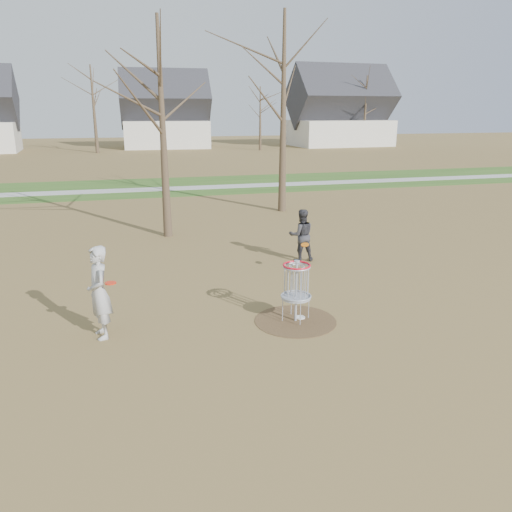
{
  "coord_description": "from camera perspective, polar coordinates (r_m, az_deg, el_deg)",
  "views": [
    {
      "loc": [
        -3.42,
        -9.55,
        4.45
      ],
      "look_at": [
        -0.5,
        1.5,
        1.1
      ],
      "focal_mm": 35.0,
      "sensor_mm": 36.0,
      "label": 1
    }
  ],
  "objects": [
    {
      "name": "bare_trees",
      "position": [
        45.64,
        -8.64,
        17.29
      ],
      "size": [
        52.62,
        44.98,
        9.0
      ],
      "color": "#382B1E",
      "rests_on": "ground"
    },
    {
      "name": "discs_in_play",
      "position": [
        11.83,
        -3.14,
        -0.43
      ],
      "size": [
        5.31,
        3.07,
        0.38
      ],
      "color": "orange",
      "rests_on": "ground"
    },
    {
      "name": "footpath",
      "position": [
        30.07,
        -8.17,
        7.7
      ],
      "size": [
        160.0,
        1.5,
        0.01
      ],
      "primitive_type": "cube",
      "color": "#9E9E99",
      "rests_on": "green_band"
    },
    {
      "name": "green_band",
      "position": [
        31.06,
        -8.4,
        7.94
      ],
      "size": [
        160.0,
        8.0,
        0.01
      ],
      "primitive_type": "cube",
      "color": "#2D5119",
      "rests_on": "ground"
    },
    {
      "name": "disc_grounded",
      "position": [
        11.22,
        5.07,
        -6.99
      ],
      "size": [
        0.22,
        0.22,
        0.02
      ],
      "primitive_type": "cylinder",
      "color": "white",
      "rests_on": "dirt_circle"
    },
    {
      "name": "dirt_circle",
      "position": [
        11.07,
        4.52,
        -7.38
      ],
      "size": [
        1.8,
        1.8,
        0.01
      ],
      "primitive_type": "cylinder",
      "color": "#47331E",
      "rests_on": "ground"
    },
    {
      "name": "houses_row",
      "position": [
        62.59,
        -7.97,
        15.34
      ],
      "size": [
        56.51,
        10.01,
        7.26
      ],
      "color": "silver",
      "rests_on": "ground"
    },
    {
      "name": "player_throwing",
      "position": [
        15.22,
        5.21,
        2.39
      ],
      "size": [
        0.83,
        0.68,
        1.6
      ],
      "primitive_type": "imported",
      "rotation": [
        0.0,
        0.0,
        3.04
      ],
      "color": "#313035",
      "rests_on": "ground"
    },
    {
      "name": "player_standing",
      "position": [
        10.45,
        -17.51,
        -4.01
      ],
      "size": [
        0.61,
        0.78,
        1.91
      ],
      "primitive_type": "imported",
      "rotation": [
        0.0,
        0.0,
        -1.33
      ],
      "color": "#ABABAB",
      "rests_on": "ground"
    },
    {
      "name": "disc_golf_basket",
      "position": [
        10.74,
        4.63,
        -2.94
      ],
      "size": [
        0.64,
        0.64,
        1.35
      ],
      "color": "#9EA3AD",
      "rests_on": "ground"
    },
    {
      "name": "ground",
      "position": [
        11.07,
        4.52,
        -7.41
      ],
      "size": [
        160.0,
        160.0,
        0.0
      ],
      "primitive_type": "plane",
      "color": "brown",
      "rests_on": "ground"
    }
  ]
}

